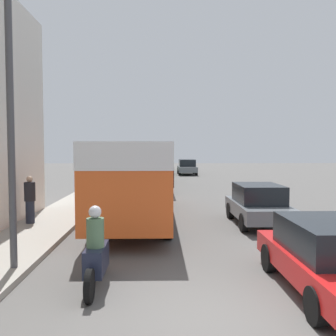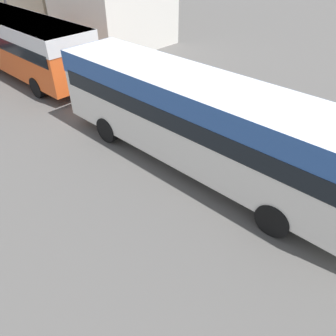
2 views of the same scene
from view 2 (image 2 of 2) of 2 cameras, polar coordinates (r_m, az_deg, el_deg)
name	(u,v)px [view 2 (image 2 of 2)]	position (r m, az deg, el deg)	size (l,w,h in m)	color
sidewalk	(11,34)	(29.93, -25.71, 20.25)	(2.20, 120.00, 0.15)	#9E998E
bus_lead	(20,38)	(20.43, -24.37, 19.91)	(2.66, 10.46, 3.07)	#EA5B23
bus_following	(199,113)	(10.64, 5.44, 9.47)	(2.49, 11.44, 3.11)	silver
pedestrian_near_curb	(69,38)	(23.55, -16.85, 20.87)	(0.39, 0.39, 1.72)	#232838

